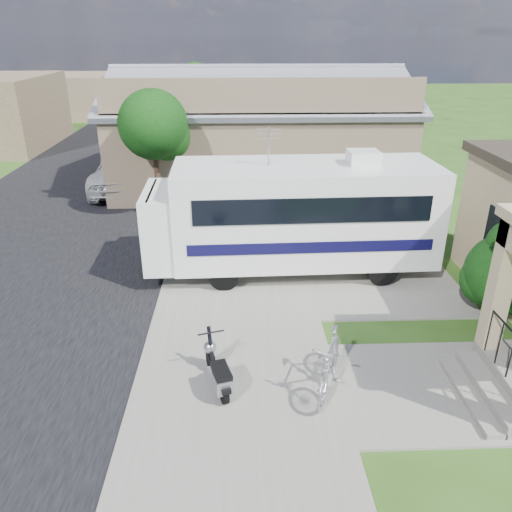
{
  "coord_description": "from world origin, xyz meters",
  "views": [
    {
      "loc": [
        -0.9,
        -8.55,
        6.29
      ],
      "look_at": [
        -0.5,
        2.5,
        1.3
      ],
      "focal_mm": 35.0,
      "sensor_mm": 36.0,
      "label": 1
    }
  ],
  "objects_px": {
    "scooter": "(218,371)",
    "van": "(138,134)",
    "motorhome": "(294,213)",
    "shrub": "(507,269)",
    "bicycle": "(330,365)",
    "pickup_truck": "(125,172)",
    "garden_hose": "(468,362)"
  },
  "relations": [
    {
      "from": "scooter",
      "to": "van",
      "type": "bearing_deg",
      "value": 87.61
    },
    {
      "from": "motorhome",
      "to": "shrub",
      "type": "xyz_separation_m",
      "value": [
        4.7,
        -2.69,
        -0.47
      ]
    },
    {
      "from": "motorhome",
      "to": "bicycle",
      "type": "height_order",
      "value": "motorhome"
    },
    {
      "from": "motorhome",
      "to": "scooter",
      "type": "bearing_deg",
      "value": -112.11
    },
    {
      "from": "pickup_truck",
      "to": "motorhome",
      "type": "bearing_deg",
      "value": 122.59
    },
    {
      "from": "motorhome",
      "to": "pickup_truck",
      "type": "xyz_separation_m",
      "value": [
        -6.38,
        8.35,
        -0.97
      ]
    },
    {
      "from": "shrub",
      "to": "scooter",
      "type": "relative_size",
      "value": 1.68
    },
    {
      "from": "shrub",
      "to": "scooter",
      "type": "xyz_separation_m",
      "value": [
        -6.65,
        -2.54,
        -0.81
      ]
    },
    {
      "from": "bicycle",
      "to": "van",
      "type": "relative_size",
      "value": 0.31
    },
    {
      "from": "shrub",
      "to": "van",
      "type": "xyz_separation_m",
      "value": [
        -11.9,
        18.83,
        -0.33
      ]
    },
    {
      "from": "van",
      "to": "motorhome",
      "type": "bearing_deg",
      "value": -77.05
    },
    {
      "from": "scooter",
      "to": "bicycle",
      "type": "xyz_separation_m",
      "value": [
        2.09,
        -0.08,
        0.14
      ]
    },
    {
      "from": "motorhome",
      "to": "garden_hose",
      "type": "height_order",
      "value": "motorhome"
    },
    {
      "from": "bicycle",
      "to": "pickup_truck",
      "type": "height_order",
      "value": "pickup_truck"
    },
    {
      "from": "shrub",
      "to": "scooter",
      "type": "distance_m",
      "value": 7.16
    },
    {
      "from": "scooter",
      "to": "motorhome",
      "type": "bearing_deg",
      "value": 53.4
    },
    {
      "from": "bicycle",
      "to": "van",
      "type": "xyz_separation_m",
      "value": [
        -7.35,
        21.45,
        0.34
      ]
    },
    {
      "from": "scooter",
      "to": "garden_hose",
      "type": "relative_size",
      "value": 3.89
    },
    {
      "from": "scooter",
      "to": "pickup_truck",
      "type": "bearing_deg",
      "value": 91.87
    },
    {
      "from": "pickup_truck",
      "to": "van",
      "type": "xyz_separation_m",
      "value": [
        -0.82,
        7.78,
        0.16
      ]
    },
    {
      "from": "bicycle",
      "to": "pickup_truck",
      "type": "bearing_deg",
      "value": 135.89
    },
    {
      "from": "pickup_truck",
      "to": "van",
      "type": "height_order",
      "value": "van"
    },
    {
      "from": "motorhome",
      "to": "pickup_truck",
      "type": "relative_size",
      "value": 1.44
    },
    {
      "from": "shrub",
      "to": "scooter",
      "type": "bearing_deg",
      "value": -159.12
    },
    {
      "from": "pickup_truck",
      "to": "shrub",
      "type": "bearing_deg",
      "value": 130.33
    },
    {
      "from": "motorhome",
      "to": "bicycle",
      "type": "distance_m",
      "value": 5.43
    },
    {
      "from": "pickup_truck",
      "to": "garden_hose",
      "type": "height_order",
      "value": "pickup_truck"
    },
    {
      "from": "van",
      "to": "garden_hose",
      "type": "relative_size",
      "value": 17.0
    },
    {
      "from": "scooter",
      "to": "garden_hose",
      "type": "bearing_deg",
      "value": -9.68
    },
    {
      "from": "pickup_truck",
      "to": "garden_hose",
      "type": "xyz_separation_m",
      "value": [
        9.55,
        -12.99,
        -0.68
      ]
    },
    {
      "from": "scooter",
      "to": "van",
      "type": "xyz_separation_m",
      "value": [
        -5.25,
        21.36,
        0.48
      ]
    },
    {
      "from": "motorhome",
      "to": "pickup_truck",
      "type": "height_order",
      "value": "motorhome"
    }
  ]
}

